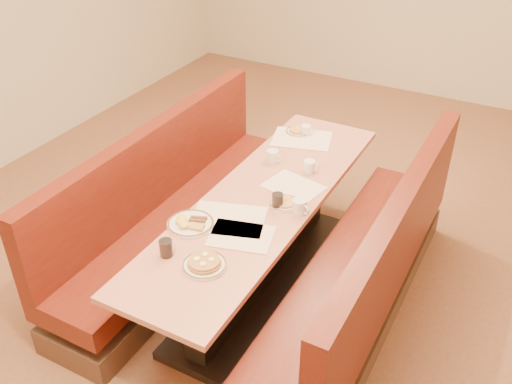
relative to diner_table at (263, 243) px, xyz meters
The scene contains 19 objects.
ground 0.37m from the diner_table, ahead, with size 8.00×8.00×0.00m, color #9E6647.
room_envelope 1.56m from the diner_table, ahead, with size 6.04×8.04×2.82m.
diner_table is the anchor object (origin of this frame).
booth_left 0.73m from the diner_table, behind, with size 0.55×2.50×1.05m.
booth_right 0.73m from the diner_table, ahead, with size 0.55×2.50×1.05m.
placemat_near_left 0.50m from the diner_table, 103.26° to the right, with size 0.45×0.34×0.00m, color #FFE7C7.
placemat_near_right 0.58m from the diner_table, 79.51° to the right, with size 0.37×0.28×0.00m, color #FFE7C7.
placemat_far_left 0.95m from the diner_table, 97.88° to the left, with size 0.44×0.33×0.00m, color #FFE7C7.
placemat_far_right 0.45m from the diner_table, 60.30° to the left, with size 0.37×0.28×0.00m, color #FFE7C7.
pancake_plate 0.86m from the diner_table, 87.29° to the right, with size 0.25×0.25×0.06m.
eggs_plate 0.67m from the diner_table, 117.27° to the right, with size 0.29×0.29×0.06m.
extra_plate_mid 0.42m from the diner_table, ahead, with size 0.20×0.20×0.04m.
extra_plate_far 1.05m from the diner_table, 101.33° to the left, with size 0.20×0.20×0.04m.
coffee_mug_a 0.51m from the diner_table, ahead, with size 0.12×0.09×0.10m.
coffee_mug_b 0.63m from the diner_table, 109.29° to the left, with size 0.12×0.08×0.09m.
coffee_mug_c 0.63m from the diner_table, 73.28° to the left, with size 0.11×0.08×0.09m.
coffee_mug_d 1.04m from the diner_table, 97.25° to the left, with size 0.11×0.07×0.08m.
soda_tumbler_near 0.92m from the diner_table, 104.66° to the right, with size 0.08×0.08×0.10m.
soda_tumbler_mid 0.45m from the diner_table, 22.55° to the right, with size 0.07×0.07×0.10m.
Camera 1 is at (1.43, -2.75, 2.81)m, focal length 40.00 mm.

